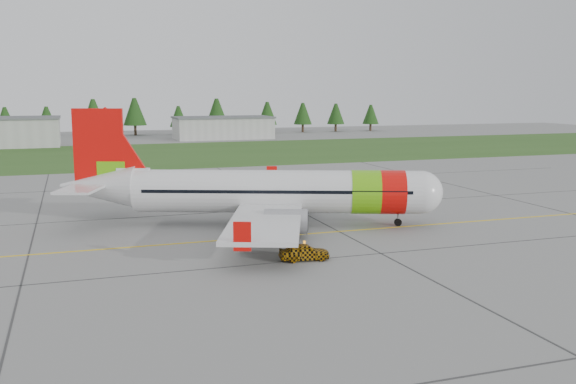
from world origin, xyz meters
name	(u,v)px	position (x,y,z in m)	size (l,w,h in m)	color
ground	(252,265)	(0.00, 0.00, 0.00)	(320.00, 320.00, 0.00)	gray
aircraft	(268,192)	(5.03, 12.71, 3.03)	(33.21, 31.56, 10.50)	silver
follow_me_car	(304,236)	(3.90, 0.06, 1.81)	(1.46, 1.24, 3.63)	orange
grass_strip	(137,155)	(0.00, 82.00, 0.01)	(320.00, 50.00, 0.03)	#30561E
taxi_guideline	(226,240)	(0.00, 8.00, 0.01)	(120.00, 0.25, 0.02)	gold
hangar_east	(223,128)	(25.00, 118.00, 2.60)	(24.00, 12.00, 5.20)	#A8A8A3
treeline	(116,117)	(0.00, 138.00, 5.00)	(160.00, 8.00, 10.00)	#1C3F14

